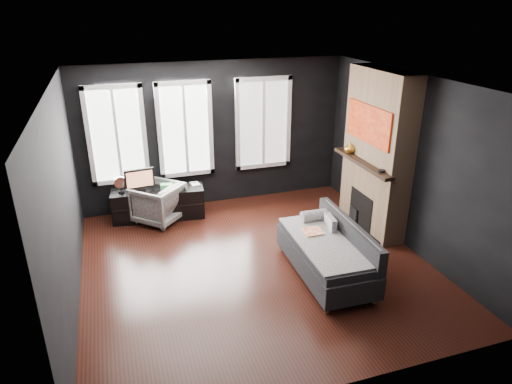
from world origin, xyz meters
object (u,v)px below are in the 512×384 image
object	(u,v)px
armchair	(158,201)
monitor	(139,179)
sofa	(326,250)
mantel_vase	(350,148)
media_console	(159,203)
mug	(182,185)
book	(191,180)

from	to	relation	value
armchair	monitor	distance (m)	0.50
sofa	mantel_vase	distance (m)	2.19
media_console	mug	world-z (taller)	mug
sofa	media_console	size ratio (longest dim) A/B	1.15
mug	mantel_vase	bearing A→B (deg)	-19.22
armchair	media_console	distance (m)	0.19
book	mantel_vase	bearing A→B (deg)	-22.16
sofa	mug	xyz separation A→B (m)	(-1.61, 2.57, 0.22)
sofa	mantel_vase	bearing A→B (deg)	55.04
armchair	monitor	world-z (taller)	monitor
media_console	mug	xyz separation A→B (m)	(0.43, -0.08, 0.34)
mug	mantel_vase	size ratio (longest dim) A/B	0.64
book	sofa	bearing A→B (deg)	-61.78
monitor	mantel_vase	world-z (taller)	mantel_vase
sofa	mantel_vase	xyz separation A→B (m)	(1.18, 1.60, 0.93)
monitor	mug	bearing A→B (deg)	-12.12
sofa	armchair	bearing A→B (deg)	131.18
armchair	book	bearing A→B (deg)	148.21
sofa	book	distance (m)	3.03
book	media_console	bearing A→B (deg)	-178.84
sofa	armchair	xyz separation A→B (m)	(-2.07, 2.50, -0.01)
armchair	book	size ratio (longest dim) A/B	3.76
mug	book	size ratio (longest dim) A/B	0.61
media_console	mantel_vase	bearing A→B (deg)	-11.47
monitor	media_console	bearing A→B (deg)	-5.63
media_console	monitor	xyz separation A→B (m)	(-0.29, -0.00, 0.51)
sofa	monitor	world-z (taller)	monitor
armchair	mug	bearing A→B (deg)	143.04
armchair	media_console	world-z (taller)	armchair
media_console	mug	bearing A→B (deg)	-3.56
media_console	monitor	distance (m)	0.59
sofa	media_console	world-z (taller)	sofa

